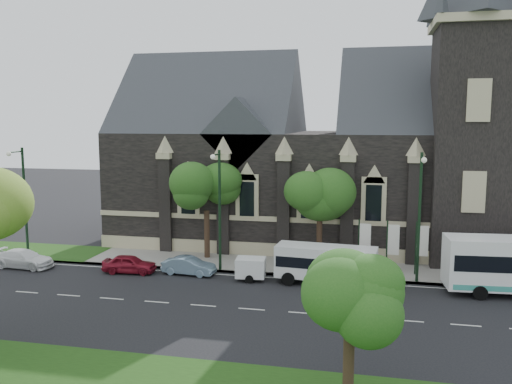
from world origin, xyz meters
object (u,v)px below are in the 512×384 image
(banner_flag_center, at_px, (391,243))
(box_trailer, at_px, (251,268))
(car_far_red, at_px, (129,264))
(street_lamp_mid, at_px, (219,204))
(street_lamp_far, at_px, (23,197))
(banner_flag_right, at_px, (420,244))
(shuttle_bus, at_px, (326,262))
(car_far_white, at_px, (24,259))
(tree_walk_left, at_px, (210,188))
(sedan, at_px, (189,266))
(tree_walk_right, at_px, (323,190))
(street_lamp_near, at_px, (420,210))
(tree_park_east, at_px, (355,289))
(banner_flag_left, at_px, (363,241))

(banner_flag_center, height_order, box_trailer, banner_flag_center)
(box_trailer, xyz_separation_m, car_far_red, (-9.10, -0.10, -0.23))
(street_lamp_mid, bearing_deg, car_far_red, -166.57)
(street_lamp_far, distance_m, banner_flag_right, 30.47)
(street_lamp_far, xyz_separation_m, banner_flag_right, (30.29, 1.91, -2.73))
(shuttle_bus, distance_m, car_far_white, 22.84)
(tree_walk_left, height_order, banner_flag_right, tree_walk_left)
(sedan, bearing_deg, banner_flag_right, -75.06)
(tree_walk_right, relative_size, banner_flag_center, 1.95)
(street_lamp_near, distance_m, shuttle_bus, 7.18)
(banner_flag_center, height_order, shuttle_bus, banner_flag_center)
(sedan, bearing_deg, shuttle_bus, -86.58)
(tree_park_east, xyz_separation_m, sedan, (-12.19, 15.39, -3.98))
(tree_park_east, distance_m, tree_walk_left, 23.36)
(tree_park_east, distance_m, car_far_red, 22.64)
(tree_walk_right, height_order, car_far_white, tree_walk_right)
(tree_walk_right, distance_m, shuttle_bus, 6.54)
(street_lamp_mid, distance_m, street_lamp_far, 16.00)
(tree_walk_right, bearing_deg, street_lamp_near, -28.06)
(tree_park_east, relative_size, car_far_red, 1.61)
(banner_flag_left, bearing_deg, street_lamp_mid, -169.50)
(tree_walk_left, bearing_deg, tree_walk_right, 0.06)
(shuttle_bus, relative_size, box_trailer, 2.32)
(street_lamp_near, xyz_separation_m, banner_flag_left, (-3.71, 1.91, -2.73))
(tree_walk_left, relative_size, car_far_white, 1.63)
(street_lamp_mid, relative_size, banner_flag_center, 2.25)
(street_lamp_near, bearing_deg, tree_walk_right, 151.94)
(tree_park_east, distance_m, banner_flag_right, 18.91)
(banner_flag_right, height_order, sedan, banner_flag_right)
(tree_park_east, bearing_deg, street_lamp_near, 76.89)
(street_lamp_near, distance_m, banner_flag_center, 3.74)
(street_lamp_near, bearing_deg, banner_flag_right, 81.44)
(tree_park_east, height_order, banner_flag_center, tree_park_east)
(car_far_red, bearing_deg, banner_flag_right, -85.43)
(tree_park_east, height_order, banner_flag_left, tree_park_east)
(street_lamp_mid, bearing_deg, tree_walk_left, 116.47)
(tree_park_east, distance_m, street_lamp_near, 16.86)
(street_lamp_near, xyz_separation_m, sedan, (-16.02, -1.03, -4.47))
(banner_flag_left, xyz_separation_m, shuttle_bus, (-2.37, -3.16, -0.86))
(street_lamp_mid, xyz_separation_m, sedan, (-2.02, -1.03, -4.47))
(banner_flag_left, distance_m, car_far_red, 17.14)
(tree_walk_right, relative_size, street_lamp_near, 0.87)
(car_far_white, bearing_deg, tree_walk_left, -64.29)
(banner_flag_center, distance_m, box_trailer, 10.28)
(tree_walk_left, distance_m, shuttle_bus, 11.65)
(tree_walk_left, relative_size, street_lamp_near, 0.85)
(tree_walk_right, xyz_separation_m, shuttle_bus, (0.70, -4.87, -4.30))
(tree_walk_left, xyz_separation_m, banner_flag_center, (14.08, -1.70, -3.35))
(car_far_white, bearing_deg, street_lamp_far, 32.96)
(street_lamp_near, bearing_deg, box_trailer, -172.80)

